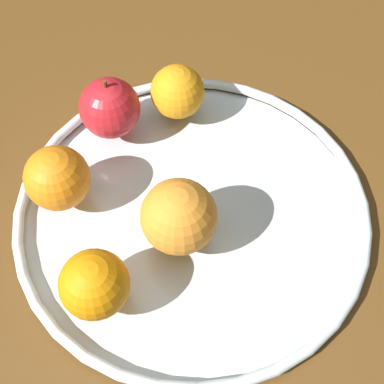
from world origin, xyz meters
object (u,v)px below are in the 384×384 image
Objects in this scene: orange_back_right at (175,216)px; orange_center at (177,92)px; apple at (110,108)px; orange_front_left at (57,178)px; orange_back_left at (94,284)px; fruit_bowl at (192,211)px.

orange_center is at bearing -159.14° from orange_back_right.
apple is 1.13× the size of orange_front_left.
apple is 21.75cm from orange_back_left.
apple is 1.01× the size of orange_back_right.
fruit_bowl is at bearing 61.16° from apple.
orange_back_right is 1.21× the size of orange_center.
orange_front_left is at bearing -136.34° from orange_back_left.
orange_front_left reaches higher than fruit_bowl.
apple is (-7.08, -12.86, 4.47)cm from fruit_bowl.
apple reaches higher than fruit_bowl.
fruit_bowl is 6.09× the size of orange_center.
orange_back_right is at bearing 48.98° from apple.
orange_back_left is (9.38, -4.51, -0.53)cm from orange_back_right.
orange_front_left is at bearing -90.23° from orange_back_right.
fruit_bowl is 15.04cm from orange_front_left.
orange_back_right is at bearing 20.86° from orange_center.
orange_front_left is (3.72, -13.89, 4.42)cm from fruit_bowl.
orange_back_right is 1.11× the size of orange_front_left.
orange_center is at bearing -152.24° from fruit_bowl.
orange_back_right reaches higher than fruit_bowl.
orange_back_left reaches higher than orange_center.
orange_back_right is at bearing 154.33° from orange_back_left.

